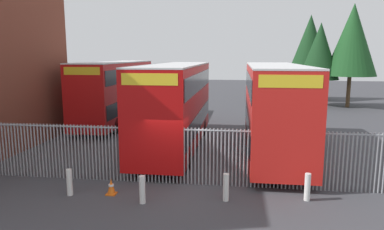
# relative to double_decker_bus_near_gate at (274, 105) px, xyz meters

# --- Properties ---
(ground_plane) EXTENTS (100.00, 100.00, 0.00)m
(ground_plane) POSITION_rel_double_decker_bus_near_gate_xyz_m (-3.95, 3.12, -2.42)
(ground_plane) COLOR #3D3D42
(palisade_fence) EXTENTS (16.00, 0.14, 2.35)m
(palisade_fence) POSITION_rel_double_decker_bus_near_gate_xyz_m (-4.35, -4.88, -1.24)
(palisade_fence) COLOR gray
(palisade_fence) RESTS_ON ground
(double_decker_bus_near_gate) EXTENTS (2.54, 10.81, 4.42)m
(double_decker_bus_near_gate) POSITION_rel_double_decker_bus_near_gate_xyz_m (0.00, 0.00, 0.00)
(double_decker_bus_near_gate) COLOR red
(double_decker_bus_near_gate) RESTS_ON ground
(double_decker_bus_behind_fence_left) EXTENTS (2.54, 10.81, 4.42)m
(double_decker_bus_behind_fence_left) POSITION_rel_double_decker_bus_near_gate_xyz_m (-4.98, 0.38, 0.00)
(double_decker_bus_behind_fence_left) COLOR #B70C0C
(double_decker_bus_behind_fence_left) RESTS_ON ground
(double_decker_bus_behind_fence_right) EXTENTS (2.54, 10.81, 4.42)m
(double_decker_bus_behind_fence_right) POSITION_rel_double_decker_bus_near_gate_xyz_m (-10.44, 6.56, 0.00)
(double_decker_bus_behind_fence_right) COLOR red
(double_decker_bus_behind_fence_right) RESTS_ON ground
(bollard_near_left) EXTENTS (0.20, 0.20, 0.95)m
(bollard_near_left) POSITION_rel_double_decker_bus_near_gate_xyz_m (-7.54, -6.52, -1.95)
(bollard_near_left) COLOR silver
(bollard_near_left) RESTS_ON ground
(bollard_center_front) EXTENTS (0.20, 0.20, 0.95)m
(bollard_center_front) POSITION_rel_double_decker_bus_near_gate_xyz_m (-4.82, -6.85, -1.95)
(bollard_center_front) COLOR silver
(bollard_center_front) RESTS_ON ground
(bollard_near_right) EXTENTS (0.20, 0.20, 0.95)m
(bollard_near_right) POSITION_rel_double_decker_bus_near_gate_xyz_m (-2.08, -6.27, -1.95)
(bollard_near_right) COLOR silver
(bollard_near_right) RESTS_ON ground
(bollard_far_right) EXTENTS (0.20, 0.20, 0.95)m
(bollard_far_right) POSITION_rel_double_decker_bus_near_gate_xyz_m (0.65, -5.88, -1.95)
(bollard_far_right) COLOR silver
(bollard_far_right) RESTS_ON ground
(traffic_cone_by_gate) EXTENTS (0.34, 0.34, 0.59)m
(traffic_cone_by_gate) POSITION_rel_double_decker_bus_near_gate_xyz_m (-6.12, -6.26, -2.13)
(traffic_cone_by_gate) COLOR orange
(traffic_cone_by_gate) RESTS_ON ground
(tree_tall_back) EXTENTS (4.62, 4.62, 9.13)m
(tree_tall_back) POSITION_rel_double_decker_bus_near_gate_xyz_m (5.75, 22.42, 3.40)
(tree_tall_back) COLOR #4C3823
(tree_tall_back) RESTS_ON ground
(tree_short_side) EXTENTS (3.73, 3.73, 7.90)m
(tree_short_side) POSITION_rel_double_decker_bus_near_gate_xyz_m (5.79, 17.56, 2.80)
(tree_short_side) COLOR #4C3823
(tree_short_side) RESTS_ON ground
(tree_mid_row) EXTENTS (4.60, 4.60, 9.54)m
(tree_mid_row) POSITION_rel_double_decker_bus_near_gate_xyz_m (8.52, 17.16, 3.82)
(tree_mid_row) COLOR #4C3823
(tree_mid_row) RESTS_ON ground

